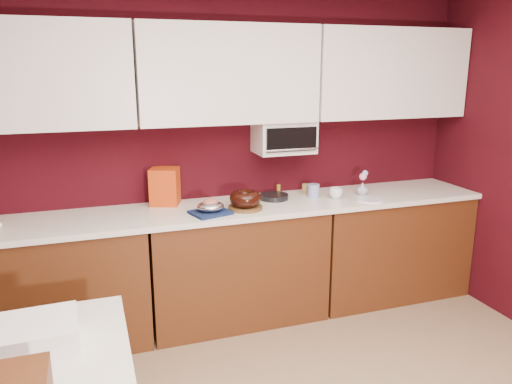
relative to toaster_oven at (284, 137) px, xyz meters
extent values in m
cube|color=#35070D|center=(-0.45, 0.15, -0.12)|extent=(4.00, 0.02, 2.50)
cube|color=#4F270F|center=(-1.78, -0.17, -0.95)|extent=(1.31, 0.58, 0.86)
cube|color=#4F270F|center=(-0.45, -0.17, -0.95)|extent=(1.31, 0.58, 0.86)
cube|color=#4F270F|center=(0.88, -0.17, -0.95)|extent=(1.31, 0.58, 0.86)
cube|color=silver|center=(-0.45, -0.17, -0.49)|extent=(4.00, 0.62, 0.04)
cube|color=white|center=(-1.78, -0.02, 0.48)|extent=(1.31, 0.33, 0.70)
cube|color=white|center=(-0.45, -0.02, 0.48)|extent=(1.31, 0.33, 0.70)
cube|color=white|center=(0.88, -0.02, 0.48)|extent=(1.31, 0.33, 0.70)
cube|color=white|center=(0.00, 0.00, 0.00)|extent=(0.45, 0.30, 0.25)
cube|color=black|center=(0.00, -0.16, 0.00)|extent=(0.40, 0.02, 0.18)
cylinder|color=silver|center=(0.00, -0.18, -0.07)|extent=(0.42, 0.02, 0.02)
cylinder|color=brown|center=(-0.40, -0.27, -0.46)|extent=(0.29, 0.29, 0.02)
torus|color=black|center=(-0.40, -0.27, -0.39)|extent=(0.23, 0.23, 0.09)
cube|color=#132048|center=(-0.67, -0.31, -0.47)|extent=(0.31, 0.28, 0.02)
ellipsoid|color=silver|center=(-0.67, -0.31, -0.42)|extent=(0.23, 0.21, 0.07)
ellipsoid|color=#B36551|center=(-0.67, -0.31, -0.40)|extent=(0.13, 0.11, 0.07)
cube|color=#AD1C0B|center=(-0.93, 0.05, -0.34)|extent=(0.25, 0.24, 0.28)
cylinder|color=black|center=(-0.11, -0.08, -0.46)|extent=(0.29, 0.29, 0.04)
imported|color=white|center=(0.37, -0.20, -0.43)|extent=(0.11, 0.11, 0.10)
cylinder|color=#1B3697|center=(0.21, -0.13, -0.42)|extent=(0.10, 0.10, 0.11)
imported|color=#ADB1C4|center=(0.62, -0.17, -0.42)|extent=(0.08, 0.08, 0.11)
sphere|color=pink|center=(0.62, -0.17, -0.33)|extent=(0.06, 0.06, 0.06)
sphere|color=#9CC4F9|center=(0.65, -0.15, -0.30)|extent=(0.05, 0.05, 0.05)
cylinder|color=white|center=(0.58, -0.35, -0.47)|extent=(0.21, 0.21, 0.01)
cylinder|color=#876118|center=(-0.03, 0.02, -0.43)|extent=(0.04, 0.04, 0.09)
cylinder|color=olive|center=(0.20, 0.01, -0.44)|extent=(0.05, 0.05, 0.08)
cube|color=white|center=(-1.74, -1.53, -0.56)|extent=(0.38, 0.32, 0.13)
camera|label=1|loc=(-1.46, -3.58, 0.53)|focal=35.00mm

